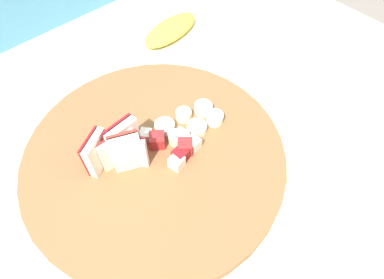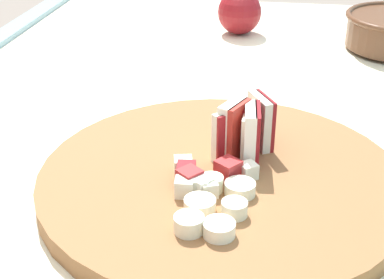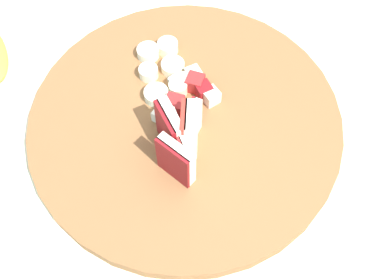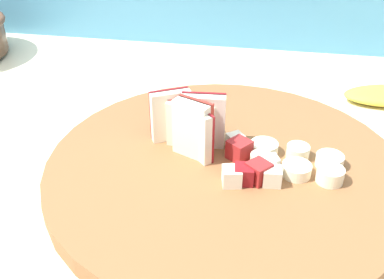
# 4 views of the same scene
# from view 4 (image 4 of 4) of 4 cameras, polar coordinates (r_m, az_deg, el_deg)

# --- Properties ---
(tile_backsplash) EXTENTS (2.40, 0.04, 1.51)m
(tile_backsplash) POSITION_cam_4_polar(r_m,az_deg,el_deg) (0.93, -0.77, 2.09)
(tile_backsplash) COLOR #4C8EB2
(tile_backsplash) RESTS_ON ground
(cutting_board) EXTENTS (0.37, 0.37, 0.02)m
(cutting_board) POSITION_cam_4_polar(r_m,az_deg,el_deg) (0.47, 4.20, -3.76)
(cutting_board) COLOR brown
(cutting_board) RESTS_ON tiled_countertop
(apple_wedge_fan) EXTENTS (0.08, 0.06, 0.06)m
(apple_wedge_fan) POSITION_cam_4_polar(r_m,az_deg,el_deg) (0.47, -0.07, 2.01)
(apple_wedge_fan) COLOR maroon
(apple_wedge_fan) RESTS_ON cutting_board
(apple_dice_pile) EXTENTS (0.06, 0.09, 0.02)m
(apple_dice_pile) POSITION_cam_4_polar(r_m,az_deg,el_deg) (0.45, 7.73, -3.25)
(apple_dice_pile) COLOR #A32323
(apple_dice_pile) RESTS_ON cutting_board
(banana_slice_rows) EXTENTS (0.10, 0.07, 0.02)m
(banana_slice_rows) POSITION_cam_4_polar(r_m,az_deg,el_deg) (0.47, 13.24, -2.70)
(banana_slice_rows) COLOR beige
(banana_slice_rows) RESTS_ON cutting_board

